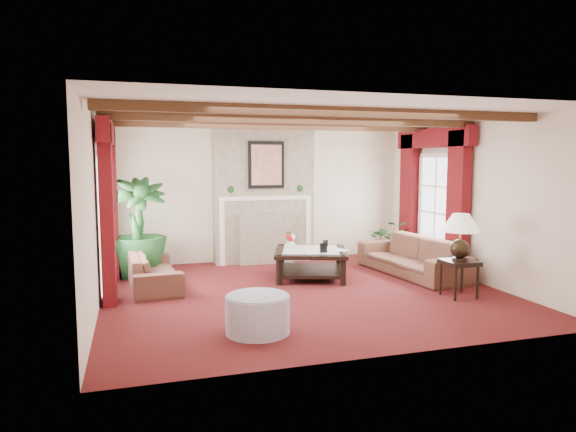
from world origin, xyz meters
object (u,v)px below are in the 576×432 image
object	(u,v)px
potted_palm	(138,249)
coffee_table	(311,264)
ottoman	(258,314)
side_table	(459,279)
sofa_right	(412,250)
sofa_left	(153,264)

from	to	relation	value
potted_palm	coffee_table	size ratio (longest dim) A/B	1.48
potted_palm	ottoman	distance (m)	3.74
potted_palm	side_table	size ratio (longest dim) A/B	3.22
coffee_table	side_table	xyz separation A→B (m)	(1.72, -1.82, 0.03)
potted_palm	side_table	xyz separation A→B (m)	(4.58, -2.79, -0.21)
ottoman	potted_palm	bearing A→B (deg)	110.57
side_table	ottoman	size ratio (longest dim) A/B	0.72
coffee_table	side_table	world-z (taller)	side_table
sofa_right	ottoman	world-z (taller)	sofa_right
sofa_left	sofa_right	world-z (taller)	sofa_right
sofa_left	sofa_right	distance (m)	4.49
sofa_left	side_table	bearing A→B (deg)	-118.09
coffee_table	side_table	distance (m)	2.50
sofa_left	side_table	world-z (taller)	sofa_left
sofa_left	side_table	xyz separation A→B (m)	(4.36, -1.98, -0.09)
side_table	coffee_table	bearing A→B (deg)	133.39
sofa_right	side_table	distance (m)	1.55
sofa_right	potted_palm	distance (m)	4.85
sofa_left	ottoman	xyz separation A→B (m)	(1.10, -2.69, -0.14)
sofa_left	ottoman	world-z (taller)	sofa_left
coffee_table	ottoman	xyz separation A→B (m)	(-1.55, -2.52, -0.02)
coffee_table	side_table	bearing A→B (deg)	-27.97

